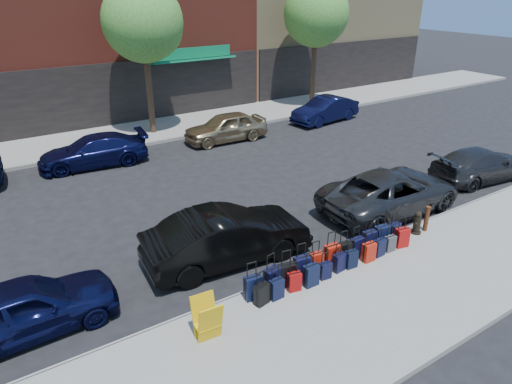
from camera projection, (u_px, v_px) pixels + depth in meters
ground at (240, 205)px, 16.17m from camera, size 120.00×120.00×0.00m
sidewalk_near at (376, 302)px, 11.19m from camera, size 60.00×4.00×0.15m
sidewalk_far at (141, 132)px, 23.77m from camera, size 60.00×4.00×0.15m
curb_near at (322, 263)px, 12.73m from camera, size 60.00×0.08×0.15m
curb_far at (155, 143)px, 22.23m from camera, size 60.00×0.08×0.15m
tree_center at (146, 24)px, 21.46m from camera, size 3.80×3.80×7.27m
tree_right at (318, 16)px, 26.63m from camera, size 3.80×3.80×7.27m
suitcase_front_0 at (253, 288)px, 11.06m from camera, size 0.44×0.28×1.01m
suitcase_front_1 at (272, 280)px, 11.35m from camera, size 0.46×0.30×1.04m
suitcase_front_2 at (287, 275)px, 11.55m from camera, size 0.45×0.30×1.00m
suitcase_front_3 at (302, 267)px, 11.84m from camera, size 0.45×0.29×1.01m
suitcase_front_4 at (316, 262)px, 12.13m from camera, size 0.39×0.24×0.90m
suitcase_front_5 at (332, 256)px, 12.35m from camera, size 0.44×0.26×1.03m
suitcase_front_6 at (344, 252)px, 12.59m from camera, size 0.40×0.25×0.92m
suitcase_front_7 at (357, 247)px, 12.79m from camera, size 0.39×0.22×0.93m
suitcase_front_8 at (369, 241)px, 13.09m from camera, size 0.42×0.25×0.97m
suitcase_front_9 at (381, 236)px, 13.29m from camera, size 0.46×0.28×1.04m
suitcase_front_10 at (394, 232)px, 13.56m from camera, size 0.41×0.28×0.92m
suitcase_back_0 at (262, 294)px, 10.90m from camera, size 0.40×0.28×0.88m
suitcase_back_1 at (276, 289)px, 11.10m from camera, size 0.37×0.22×0.85m
suitcase_back_2 at (294, 282)px, 11.39m from camera, size 0.37×0.26×0.81m
suitcase_back_3 at (311, 275)px, 11.56m from camera, size 0.40×0.23×0.95m
suitcase_back_4 at (325, 270)px, 11.86m from camera, size 0.34×0.22×0.76m
suitcase_back_5 at (339, 262)px, 12.16m from camera, size 0.37×0.24×0.83m
suitcase_back_6 at (351, 259)px, 12.31m from camera, size 0.36×0.23×0.82m
suitcase_back_7 at (369, 252)px, 12.59m from camera, size 0.38×0.23×0.89m
suitcase_back_8 at (379, 247)px, 12.84m from camera, size 0.36×0.22×0.83m
suitcase_back_9 at (390, 244)px, 13.07m from camera, size 0.33×0.20×0.78m
suitcase_back_10 at (402, 238)px, 13.27m from camera, size 0.43×0.30×0.94m
fire_hydrant at (417, 223)px, 13.98m from camera, size 0.37×0.33×0.73m
bollard at (427, 218)px, 14.07m from camera, size 0.15×0.15×0.83m
display_rack at (207, 319)px, 9.78m from camera, size 0.59×0.64×0.97m
car_near_0 at (25, 308)px, 10.05m from camera, size 4.00×1.69×1.35m
car_near_1 at (228, 237)px, 12.67m from camera, size 4.80×2.00×1.54m
car_near_2 at (391, 191)px, 15.50m from camera, size 5.25×2.45×1.45m
car_near_3 at (481, 164)px, 18.03m from camera, size 4.61×2.36×1.28m
car_far_1 at (93, 151)px, 19.42m from camera, size 4.69×2.33×1.31m
car_far_2 at (226, 127)px, 22.45m from camera, size 4.21×1.86×1.41m
car_far_3 at (325, 110)px, 25.55m from camera, size 4.33×1.96×1.38m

